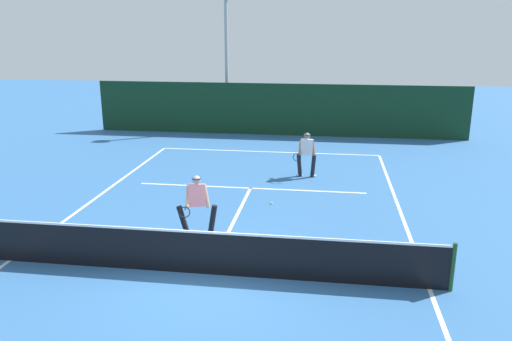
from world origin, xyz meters
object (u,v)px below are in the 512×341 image
light_pole (226,46)px  player_far (306,153)px  player_near (197,203)px  tennis_ball (271,203)px

light_pole → player_far: bearing=-60.9°
player_far → light_pole: size_ratio=0.23×
player_near → player_far: (2.57, 5.88, 0.00)m
light_pole → tennis_ball: bearing=-72.2°
player_near → player_far: size_ratio=1.00×
player_near → player_far: player_far is taller
player_near → player_far: bearing=-124.8°
player_far → tennis_ball: bearing=76.3°
tennis_ball → light_pole: light_pole is taller
light_pole → player_near: bearing=-81.9°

